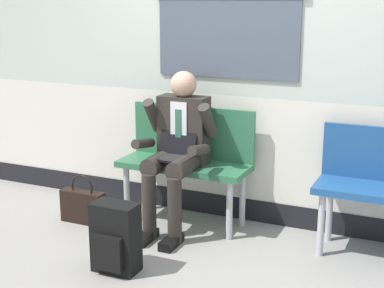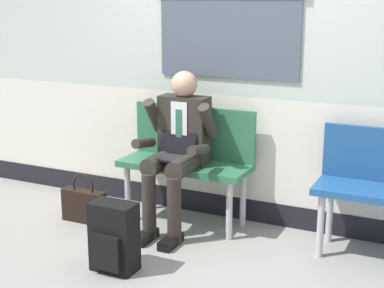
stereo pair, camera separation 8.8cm
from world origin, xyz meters
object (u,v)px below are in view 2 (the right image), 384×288
(handbag, at_px, (84,205))
(backpack, at_px, (114,238))
(bench_with_person, at_px, (188,155))
(person_seated, at_px, (177,147))

(handbag, bearing_deg, backpack, -41.78)
(bench_with_person, relative_size, backpack, 2.20)
(person_seated, relative_size, backpack, 2.60)
(bench_with_person, bearing_deg, handbag, -152.23)
(bench_with_person, relative_size, person_seated, 0.85)
(person_seated, xyz_separation_m, handbag, (-0.78, -0.21, -0.55))
(bench_with_person, distance_m, backpack, 1.11)
(person_seated, bearing_deg, backpack, -93.89)
(bench_with_person, bearing_deg, person_seated, -90.00)
(bench_with_person, relative_size, handbag, 2.58)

